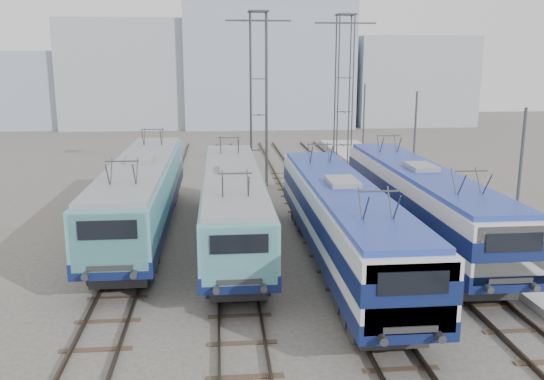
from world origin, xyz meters
The scene contains 15 objects.
ground centered at (0.00, 0.00, 0.00)m, with size 160.00×160.00×0.00m, color #514C47.
platform centered at (10.20, 8.00, 0.15)m, with size 4.00×70.00×0.30m, color #9E9E99.
locomotive_far_left centered at (-6.75, 10.07, 2.32)m, with size 2.96×18.69×3.52m.
locomotive_center_left centered at (-2.25, 8.05, 2.21)m, with size 2.80×17.69×3.33m.
locomotive_center_right centered at (2.25, 4.29, 2.30)m, with size 2.86×18.05×3.39m.
locomotive_far_right centered at (6.75, 7.44, 2.30)m, with size 2.85×18.01×3.38m.
catenary_tower_west centered at (0.00, 22.00, 6.64)m, with size 4.50×1.20×12.00m.
catenary_tower_east centered at (6.50, 24.00, 6.64)m, with size 4.50×1.20×12.00m.
mast_front centered at (8.60, 2.00, 3.50)m, with size 0.12×0.12×7.00m, color #3F4247.
mast_mid centered at (8.60, 14.00, 3.50)m, with size 0.12×0.12×7.00m, color #3F4247.
mast_rear centered at (8.60, 26.00, 3.50)m, with size 0.12×0.12×7.00m, color #3F4247.
building_west centered at (-14.00, 62.00, 7.00)m, with size 18.00×12.00×14.00m, color #969FA9.
building_center centered at (4.00, 62.00, 9.00)m, with size 22.00×14.00×18.00m, color #919CB3.
building_east centered at (24.00, 62.00, 6.00)m, with size 16.00×12.00×12.00m, color #969FA9.
building_far_west centered at (-30.00, 62.00, 5.00)m, with size 14.00×10.00×10.00m, color #919CB3.
Camera 1 is at (-2.86, -18.60, 8.66)m, focal length 38.00 mm.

